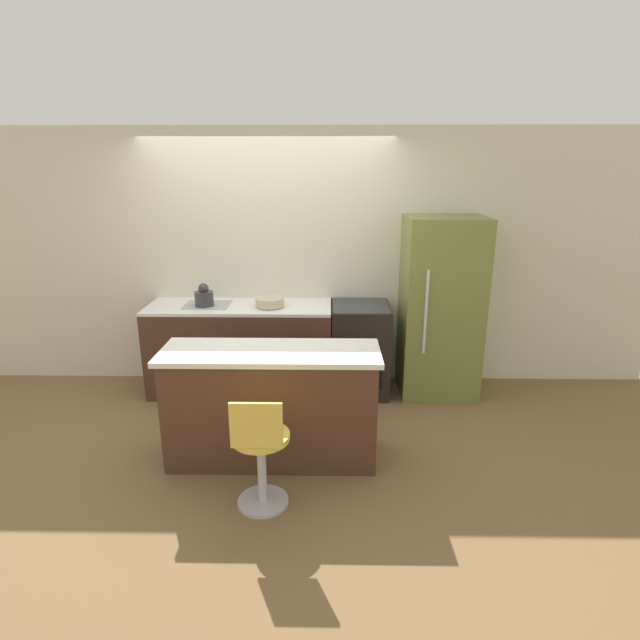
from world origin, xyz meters
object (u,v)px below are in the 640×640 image
(mixing_bowl, at_px, (270,302))
(kettle, at_px, (204,297))
(refrigerator, at_px, (440,308))
(oven_range, at_px, (360,349))
(stool_chair, at_px, (261,455))

(mixing_bowl, bearing_deg, kettle, 180.00)
(mixing_bowl, bearing_deg, refrigerator, 1.56)
(oven_range, relative_size, kettle, 4.05)
(stool_chair, bearing_deg, kettle, 112.94)
(oven_range, xyz_separation_m, kettle, (-1.54, -0.04, 0.55))
(kettle, bearing_deg, stool_chair, -67.06)
(oven_range, xyz_separation_m, mixing_bowl, (-0.89, -0.04, 0.50))
(oven_range, bearing_deg, refrigerator, 0.08)
(oven_range, distance_m, stool_chair, 2.02)
(mixing_bowl, bearing_deg, oven_range, 2.87)
(stool_chair, bearing_deg, refrigerator, 50.43)
(refrigerator, height_order, stool_chair, refrigerator)
(oven_range, distance_m, mixing_bowl, 1.02)
(stool_chair, distance_m, kettle, 2.07)
(oven_range, height_order, kettle, kettle)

